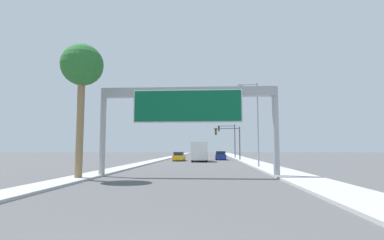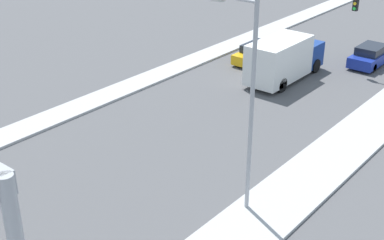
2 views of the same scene
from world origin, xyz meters
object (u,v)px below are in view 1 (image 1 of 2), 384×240
truck_box_primary (200,152)px  traffic_light_near_intersection (231,137)px  street_lamp_right (255,118)px  car_far_center (179,157)px  palm_tree_foreground (82,69)px  car_mid_right (220,156)px  traffic_light_mid_block (230,136)px  sign_gantry (188,106)px

truck_box_primary → traffic_light_near_intersection: bearing=42.2°
street_lamp_right → car_far_center: bearing=121.1°
truck_box_primary → street_lamp_right: size_ratio=0.77×
street_lamp_right → truck_box_primary: bearing=114.4°
truck_box_primary → palm_tree_foreground: size_ratio=0.77×
car_far_center → car_mid_right: bearing=33.9°
traffic_light_near_intersection → street_lamp_right: size_ratio=0.63×
traffic_light_near_intersection → street_lamp_right: bearing=-86.0°
traffic_light_mid_block → street_lamp_right: (0.91, -29.33, 0.77)m
sign_gantry → traffic_light_near_intersection: 30.60m
sign_gantry → palm_tree_foreground: size_ratio=1.44×
sign_gantry → street_lamp_right: street_lamp_right is taller
sign_gantry → traffic_light_near_intersection: sign_gantry is taller
truck_box_primary → street_lamp_right: bearing=-65.6°
sign_gantry → traffic_light_near_intersection: size_ratio=2.30×
traffic_light_near_intersection → street_lamp_right: (1.36, -19.33, 1.42)m
traffic_light_near_intersection → truck_box_primary: bearing=-137.8°
palm_tree_foreground → street_lamp_right: palm_tree_foreground is taller
sign_gantry → car_far_center: sign_gantry is taller
traffic_light_near_intersection → street_lamp_right: 19.43m
car_far_center → traffic_light_near_intersection: size_ratio=0.83×
car_mid_right → street_lamp_right: size_ratio=0.50×
traffic_light_near_intersection → traffic_light_mid_block: size_ratio=0.83×
traffic_light_mid_block → truck_box_primary: bearing=-111.1°
car_mid_right → traffic_light_mid_block: size_ratio=0.66×
car_mid_right → car_far_center: 8.43m
traffic_light_near_intersection → palm_tree_foreground: bearing=-110.9°
palm_tree_foreground → street_lamp_right: (13.74, 13.12, -2.18)m
traffic_light_near_intersection → palm_tree_foreground: size_ratio=0.63×
traffic_light_mid_block → car_far_center: bearing=-126.2°
car_far_center → street_lamp_right: size_ratio=0.52×
traffic_light_near_intersection → palm_tree_foreground: palm_tree_foreground is taller
car_mid_right → car_far_center: bearing=-146.1°
car_mid_right → palm_tree_foreground: (-10.63, -34.59, 6.82)m
car_far_center → traffic_light_mid_block: traffic_light_mid_block is taller
car_mid_right → traffic_light_near_intersection: 4.24m
sign_gantry → street_lamp_right: bearing=58.5°
car_far_center → traffic_light_mid_block: size_ratio=0.69×
street_lamp_right → traffic_light_near_intersection: bearing=94.0°
street_lamp_right → sign_gantry: bearing=-121.5°
sign_gantry → palm_tree_foreground: (-7.13, -2.33, 2.29)m
car_far_center → truck_box_primary: bearing=-32.2°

